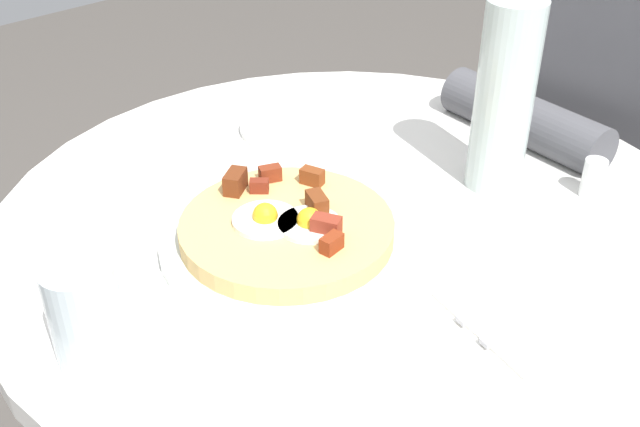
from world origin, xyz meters
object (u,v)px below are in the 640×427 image
at_px(bread_plate, 298,126).
at_px(knife, 528,293).
at_px(water_glass, 86,313).
at_px(breakfast_pizza, 286,226).
at_px(pizza_plate, 286,241).
at_px(dining_table, 348,315).
at_px(salt_shaker, 593,178).
at_px(water_bottle, 504,98).
at_px(fork, 553,313).
at_px(person_seated, 607,195).

height_order(bread_plate, knife, bread_plate).
bearing_deg(water_glass, bread_plate, 115.56).
bearing_deg(breakfast_pizza, pizza_plate, -57.30).
xyz_separation_m(dining_table, breakfast_pizza, (-0.00, -0.10, 0.19)).
bearing_deg(salt_shaker, pizza_plate, -117.57).
height_order(knife, water_bottle, water_bottle).
distance_m(water_glass, salt_shaker, 0.63).
height_order(pizza_plate, water_bottle, water_bottle).
height_order(breakfast_pizza, fork, breakfast_pizza).
height_order(water_glass, salt_shaker, water_glass).
relative_size(fork, water_glass, 1.70).
bearing_deg(water_bottle, knife, -45.30).
bearing_deg(breakfast_pizza, bread_plate, 135.42).
bearing_deg(pizza_plate, breakfast_pizza, 122.70).
relative_size(person_seated, knife, 6.31).
distance_m(bread_plate, fork, 0.50).
height_order(dining_table, breakfast_pizza, breakfast_pizza).
bearing_deg(knife, breakfast_pizza, 129.76).
height_order(knife, salt_shaker, salt_shaker).
bearing_deg(breakfast_pizza, person_seated, 84.85).
bearing_deg(bread_plate, fork, -10.97).
relative_size(dining_table, fork, 4.86).
distance_m(breakfast_pizza, knife, 0.27).
height_order(person_seated, bread_plate, person_seated).
bearing_deg(breakfast_pizza, dining_table, 89.03).
bearing_deg(bread_plate, dining_table, -25.68).
distance_m(water_glass, water_bottle, 0.54).
xyz_separation_m(breakfast_pizza, fork, (0.28, 0.11, -0.02)).
bearing_deg(dining_table, pizza_plate, -90.68).
relative_size(dining_table, water_glass, 8.28).
bearing_deg(pizza_plate, fork, 21.63).
bearing_deg(water_bottle, person_seated, 92.56).
relative_size(dining_table, person_seated, 0.77).
height_order(breakfast_pizza, water_bottle, water_bottle).
bearing_deg(water_glass, fork, 53.41).
xyz_separation_m(breakfast_pizza, water_glass, (0.01, -0.25, 0.03)).
bearing_deg(water_bottle, pizza_plate, -105.73).
distance_m(person_seated, bread_plate, 0.60).
xyz_separation_m(pizza_plate, salt_shaker, (0.18, 0.35, 0.02)).
bearing_deg(water_bottle, bread_plate, -164.50).
height_order(dining_table, water_bottle, water_bottle).
distance_m(bread_plate, knife, 0.46).
relative_size(person_seated, fork, 6.31).
height_order(bread_plate, water_glass, water_glass).
bearing_deg(pizza_plate, person_seated, 84.90).
distance_m(pizza_plate, knife, 0.27).
relative_size(person_seated, water_glass, 10.74).
bearing_deg(water_glass, dining_table, 91.47).
xyz_separation_m(dining_table, water_glass, (0.01, -0.36, 0.22)).
distance_m(knife, water_glass, 0.44).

